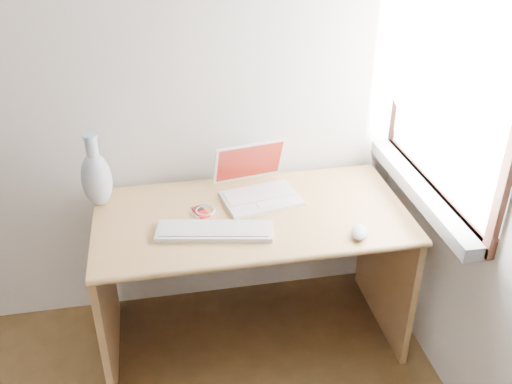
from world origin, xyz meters
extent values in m
cube|color=white|center=(0.00, 1.75, 1.30)|extent=(3.50, 0.04, 2.60)
cube|color=silver|center=(1.75, 1.30, 1.32)|extent=(0.01, 0.90, 1.00)
cube|color=gray|center=(1.69, 1.30, 0.79)|extent=(0.10, 0.96, 0.06)
cube|color=white|center=(1.67, 1.30, 1.35)|extent=(0.02, 0.84, 0.92)
cube|color=tan|center=(0.97, 1.38, 0.69)|extent=(1.34, 0.67, 0.03)
cube|color=tan|center=(0.31, 1.38, 0.34)|extent=(0.03, 0.63, 0.68)
cube|color=tan|center=(1.62, 1.38, 0.34)|extent=(0.03, 0.63, 0.68)
cube|color=tan|center=(0.97, 1.70, 0.46)|extent=(1.28, 0.03, 0.44)
cube|color=white|center=(1.03, 1.48, 0.72)|extent=(0.37, 0.28, 0.02)
cube|color=white|center=(1.03, 1.48, 0.73)|extent=(0.32, 0.18, 0.00)
cube|color=white|center=(1.03, 1.59, 0.83)|extent=(0.34, 0.14, 0.21)
cube|color=maroon|center=(1.03, 1.59, 0.83)|extent=(0.31, 0.12, 0.18)
cube|color=white|center=(0.79, 1.26, 0.72)|extent=(0.49, 0.23, 0.02)
cube|color=white|center=(0.79, 1.26, 0.73)|extent=(0.45, 0.19, 0.00)
ellipsoid|color=white|center=(1.36, 1.13, 0.73)|extent=(0.10, 0.13, 0.04)
cube|color=#A10E0B|center=(0.75, 1.42, 0.71)|extent=(0.08, 0.11, 0.01)
cube|color=black|center=(0.75, 1.42, 0.72)|extent=(0.05, 0.05, 0.00)
torus|color=white|center=(0.76, 1.43, 0.71)|extent=(0.11, 0.11, 0.01)
cube|color=white|center=(0.65, 1.33, 0.71)|extent=(0.06, 0.08, 0.01)
ellipsoid|color=silver|center=(0.33, 1.57, 0.83)|extent=(0.13, 0.13, 0.25)
cylinder|color=silver|center=(0.33, 1.57, 0.98)|extent=(0.05, 0.05, 0.10)
cylinder|color=#9CCEFB|center=(0.33, 1.57, 1.04)|extent=(0.06, 0.06, 0.01)
camera|label=1|loc=(0.61, -0.66, 2.01)|focal=40.00mm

